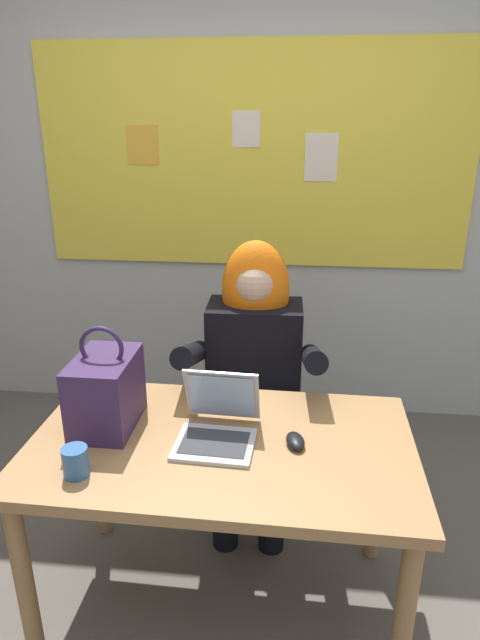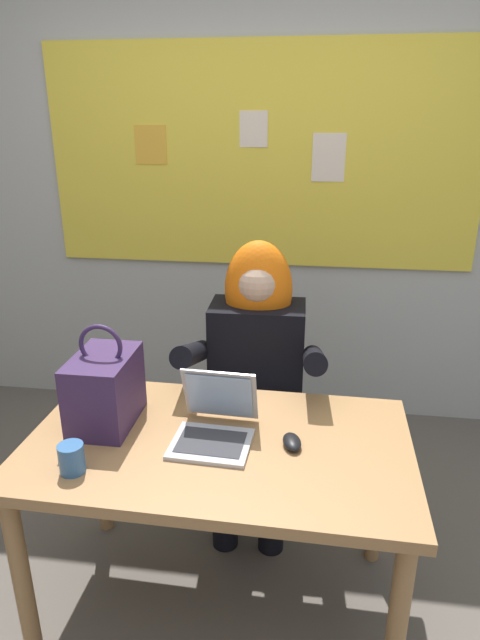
% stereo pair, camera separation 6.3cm
% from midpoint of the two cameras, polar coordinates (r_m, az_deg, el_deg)
% --- Properties ---
extents(ground_plane, '(24.00, 24.00, 0.00)m').
position_cam_midpoint_polar(ground_plane, '(2.29, -3.93, -29.94)').
color(ground_plane, '#5B544C').
extents(wall_back_bulletin, '(5.43, 1.77, 2.93)m').
position_cam_midpoint_polar(wall_back_bulletin, '(3.17, 0.85, 15.47)').
color(wall_back_bulletin, '#B2B2AD').
rests_on(wall_back_bulletin, ground).
extents(desk_main, '(1.32, 0.79, 0.73)m').
position_cam_midpoint_polar(desk_main, '(1.94, -2.94, -14.92)').
color(desk_main, '#A37547').
rests_on(desk_main, ground).
extents(chair_at_desk, '(0.44, 0.44, 0.92)m').
position_cam_midpoint_polar(chair_at_desk, '(2.62, 1.00, -7.66)').
color(chair_at_desk, black).
rests_on(chair_at_desk, ground).
extents(person_costumed, '(0.60, 0.61, 1.27)m').
position_cam_midpoint_polar(person_costumed, '(2.40, 0.70, -4.24)').
color(person_costumed, black).
rests_on(person_costumed, ground).
extents(laptop, '(0.28, 0.31, 0.22)m').
position_cam_midpoint_polar(laptop, '(1.88, -3.37, -10.97)').
color(laptop, '#B7B7BC').
rests_on(laptop, desk_main).
extents(computer_mouse, '(0.08, 0.12, 0.03)m').
position_cam_midpoint_polar(computer_mouse, '(1.86, 4.87, -12.60)').
color(computer_mouse, black).
rests_on(computer_mouse, desk_main).
extents(handbag, '(0.20, 0.30, 0.38)m').
position_cam_midpoint_polar(handbag, '(1.97, -14.89, -7.25)').
color(handbag, '#38234C').
rests_on(handbag, desk_main).
extents(coffee_mug, '(0.08, 0.08, 0.09)m').
position_cam_midpoint_polar(coffee_mug, '(1.78, -17.98, -14.05)').
color(coffee_mug, '#336099').
rests_on(coffee_mug, desk_main).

